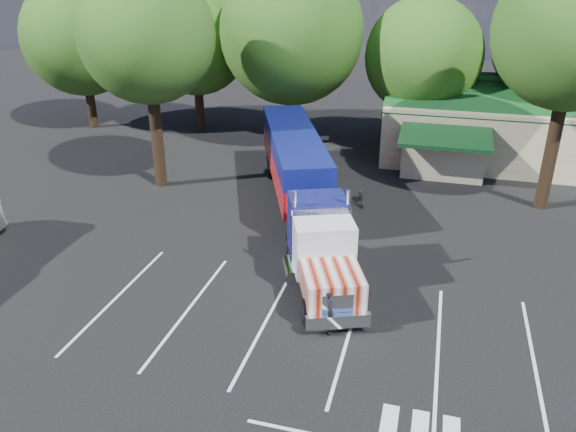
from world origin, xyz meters
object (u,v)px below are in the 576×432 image
(semi_truck, at_px, (300,175))
(woman, at_px, (329,311))
(silver_sedan, at_px, (539,165))
(bicycle, at_px, (362,196))

(semi_truck, bearing_deg, woman, -91.66)
(woman, xyz_separation_m, silver_sedan, (9.58, 20.00, -0.22))
(woman, height_order, silver_sedan, woman)
(woman, relative_size, bicycle, 1.05)
(bicycle, height_order, silver_sedan, silver_sedan)
(semi_truck, xyz_separation_m, bicycle, (2.99, 2.51, -1.88))
(semi_truck, distance_m, bicycle, 4.34)
(woman, distance_m, bicycle, 12.34)
(semi_truck, distance_m, silver_sedan, 16.76)
(semi_truck, xyz_separation_m, woman, (3.61, -9.80, -1.44))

